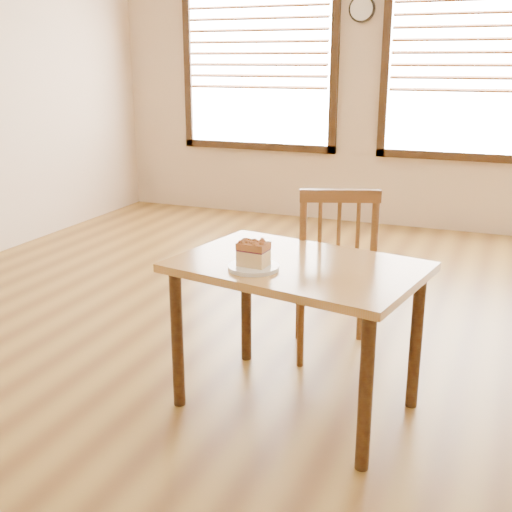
{
  "coord_description": "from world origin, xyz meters",
  "views": [
    {
      "loc": [
        0.76,
        -2.65,
        1.66
      ],
      "look_at": [
        -0.3,
        -0.04,
        0.8
      ],
      "focal_mm": 45.0,
      "sensor_mm": 36.0,
      "label": 1
    }
  ],
  "objects_px": {
    "cafe_table_main": "(297,284)",
    "cake_slice": "(253,252)",
    "plate": "(254,267)",
    "wall_clock": "(362,9)",
    "cafe_chair_main": "(334,271)"
  },
  "relations": [
    {
      "from": "cafe_table_main",
      "to": "plate",
      "type": "height_order",
      "value": "plate"
    },
    {
      "from": "cafe_table_main",
      "to": "cafe_chair_main",
      "type": "distance_m",
      "value": 0.63
    },
    {
      "from": "wall_clock",
      "to": "cake_slice",
      "type": "distance_m",
      "value": 4.27
    },
    {
      "from": "plate",
      "to": "cafe_chair_main",
      "type": "bearing_deg",
      "value": 77.52
    },
    {
      "from": "cafe_table_main",
      "to": "cake_slice",
      "type": "distance_m",
      "value": 0.29
    },
    {
      "from": "plate",
      "to": "cake_slice",
      "type": "height_order",
      "value": "cake_slice"
    },
    {
      "from": "wall_clock",
      "to": "cafe_chair_main",
      "type": "height_order",
      "value": "wall_clock"
    },
    {
      "from": "cafe_table_main",
      "to": "cake_slice",
      "type": "xyz_separation_m",
      "value": [
        -0.16,
        -0.16,
        0.19
      ]
    },
    {
      "from": "cafe_table_main",
      "to": "cafe_chair_main",
      "type": "xyz_separation_m",
      "value": [
        0.01,
        0.62,
        -0.12
      ]
    },
    {
      "from": "cafe_chair_main",
      "to": "wall_clock",
      "type": "bearing_deg",
      "value": -98.06
    },
    {
      "from": "wall_clock",
      "to": "plate",
      "type": "xyz_separation_m",
      "value": [
        0.5,
        -4.03,
        -1.39
      ]
    },
    {
      "from": "cafe_table_main",
      "to": "cake_slice",
      "type": "bearing_deg",
      "value": -124.04
    },
    {
      "from": "plate",
      "to": "cake_slice",
      "type": "bearing_deg",
      "value": 153.72
    },
    {
      "from": "plate",
      "to": "cake_slice",
      "type": "distance_m",
      "value": 0.07
    },
    {
      "from": "wall_clock",
      "to": "cafe_table_main",
      "type": "distance_m",
      "value": 4.2
    }
  ]
}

